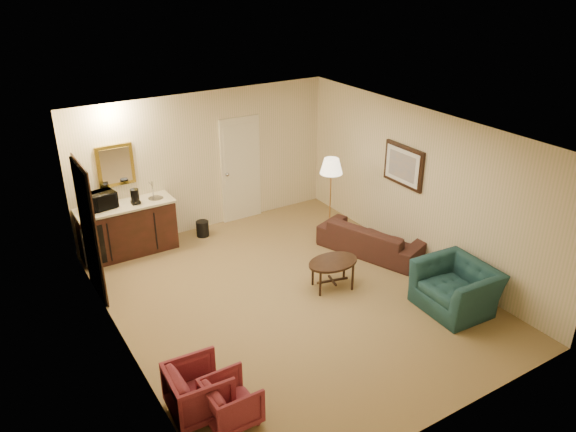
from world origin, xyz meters
name	(u,v)px	position (x,y,z in m)	size (l,w,h in m)	color
ground	(292,298)	(0.00, 0.00, 0.00)	(6.00, 6.00, 0.00)	#99744E
room_walls	(259,179)	(-0.10, 0.77, 1.72)	(5.02, 6.01, 2.61)	beige
wetbar_cabinet	(128,229)	(-1.65, 2.72, 0.46)	(1.64, 0.58, 0.92)	#3B1812
sofa	(372,234)	(1.95, 0.50, 0.36)	(1.85, 0.54, 0.72)	black
teal_armchair	(457,281)	(1.90, -1.49, 0.47)	(1.07, 0.69, 0.93)	#1B4443
rose_chair_near	(199,388)	(-2.15, -1.44, 0.34)	(0.66, 0.62, 0.68)	#973147
rose_chair_far	(231,400)	(-1.90, -1.75, 0.29)	(0.57, 0.53, 0.59)	#973147
coffee_table	(333,274)	(0.70, -0.09, 0.24)	(0.83, 0.56, 0.48)	black
floor_lamp	(330,198)	(1.70, 1.40, 0.77)	(0.41, 0.41, 1.53)	#C88C42
waste_bin	(203,229)	(-0.30, 2.65, 0.15)	(0.23, 0.23, 0.29)	black
microwave	(99,199)	(-2.04, 2.77, 1.09)	(0.50, 0.28, 0.34)	black
coffee_maker	(135,197)	(-1.47, 2.66, 1.05)	(0.14, 0.14, 0.27)	black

